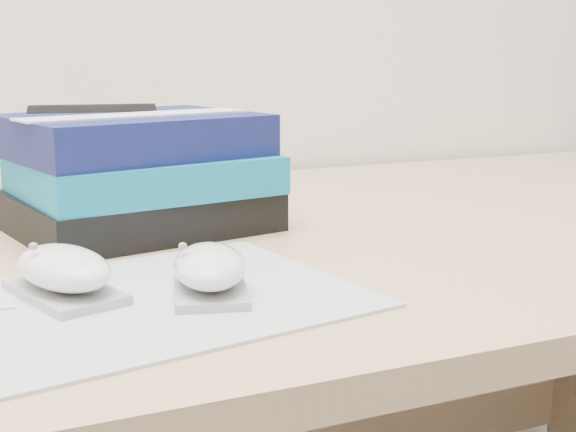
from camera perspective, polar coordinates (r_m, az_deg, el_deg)
name	(u,v)px	position (r m, az deg, el deg)	size (l,w,h in m)	color
desk	(263,400)	(1.03, -1.77, -12.96)	(1.60, 0.80, 0.73)	tan
mousepad	(149,300)	(0.65, -9.82, -5.89)	(0.32, 0.25, 0.00)	#9B9CA4
mouse_rear	(64,272)	(0.66, -15.65, -3.85)	(0.09, 0.12, 0.05)	#A0A1A3
mouse_front	(210,270)	(0.65, -5.59, -3.84)	(0.08, 0.12, 0.04)	#9B9B9D
book_stack	(138,173)	(0.90, -10.59, 3.01)	(0.30, 0.26, 0.13)	black
pouch	(96,165)	(0.96, -13.53, 3.58)	(0.16, 0.12, 0.14)	black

